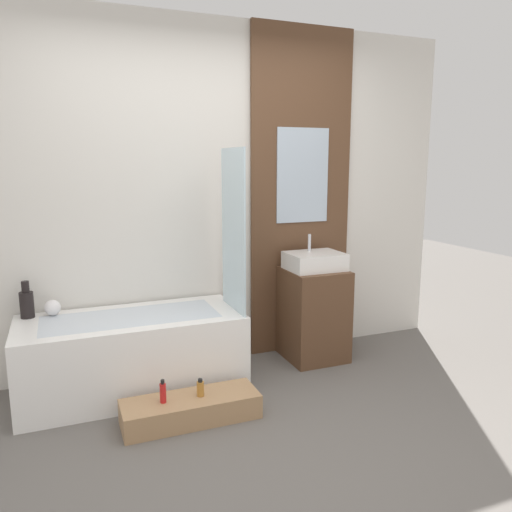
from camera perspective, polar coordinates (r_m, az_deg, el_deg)
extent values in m
plane|color=#605B56|center=(2.82, 3.78, -22.94)|extent=(12.00, 12.00, 0.00)
cube|color=silver|center=(3.84, -6.24, 6.74)|extent=(4.20, 0.06, 2.60)
cube|color=brown|center=(4.09, 5.19, 6.99)|extent=(0.87, 0.03, 2.60)
cube|color=#ADBCCC|center=(4.07, 5.36, 9.13)|extent=(0.45, 0.01, 0.75)
cube|color=white|center=(3.58, -13.92, -10.82)|extent=(1.48, 0.66, 0.53)
cube|color=silver|center=(3.49, -14.11, -6.80)|extent=(1.15, 0.46, 0.01)
cube|color=silver|center=(3.45, -2.61, 2.93)|extent=(0.01, 0.46, 1.12)
cube|color=#A87F56|center=(3.21, -7.45, -16.93)|extent=(0.83, 0.29, 0.15)
cube|color=brown|center=(4.04, 6.58, -6.60)|extent=(0.45, 0.46, 0.73)
cube|color=white|center=(3.94, 6.71, -0.58)|extent=(0.43, 0.33, 0.13)
cylinder|color=silver|center=(3.99, 6.13, 1.55)|extent=(0.02, 0.02, 0.13)
cylinder|color=black|center=(3.67, -24.72, -5.10)|extent=(0.09, 0.09, 0.18)
cylinder|color=black|center=(3.65, -24.87, -3.21)|extent=(0.05, 0.05, 0.08)
sphere|color=white|center=(3.67, -22.24, -5.49)|extent=(0.11, 0.11, 0.11)
cylinder|color=red|center=(3.12, -10.59, -15.15)|extent=(0.04, 0.04, 0.12)
cylinder|color=black|center=(3.09, -10.63, -13.95)|extent=(0.02, 0.02, 0.03)
cylinder|color=#B2752D|center=(3.17, -6.37, -14.86)|extent=(0.05, 0.05, 0.09)
cylinder|color=black|center=(3.15, -6.40, -13.95)|extent=(0.03, 0.03, 0.02)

